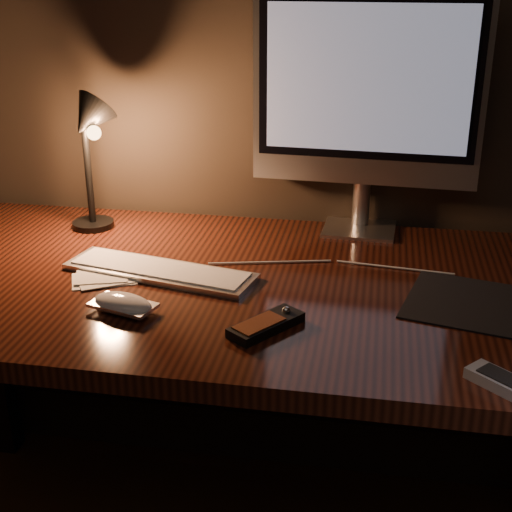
% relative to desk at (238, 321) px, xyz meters
% --- Properties ---
extents(desk, '(1.60, 0.75, 0.75)m').
position_rel_desk_xyz_m(desk, '(0.00, 0.00, 0.00)').
color(desk, '#3F190E').
rests_on(desk, ground).
extents(monitor, '(0.51, 0.16, 0.53)m').
position_rel_desk_xyz_m(monitor, '(0.24, 0.26, 0.44)').
color(monitor, silver).
rests_on(monitor, desk).
extents(keyboard, '(0.41, 0.19, 0.01)m').
position_rel_desk_xyz_m(keyboard, '(-0.15, -0.07, 0.14)').
color(keyboard, silver).
rests_on(keyboard, desk).
extents(mousepad, '(0.32, 0.28, 0.00)m').
position_rel_desk_xyz_m(mousepad, '(0.49, -0.11, 0.13)').
color(mousepad, black).
rests_on(mousepad, desk).
extents(mouse, '(0.13, 0.09, 0.02)m').
position_rel_desk_xyz_m(mouse, '(-0.16, -0.24, 0.14)').
color(mouse, white).
rests_on(mouse, desk).
extents(media_remote, '(0.13, 0.15, 0.03)m').
position_rel_desk_xyz_m(media_remote, '(0.11, -0.27, 0.14)').
color(media_remote, black).
rests_on(media_remote, desk).
extents(papers, '(0.15, 0.13, 0.01)m').
position_rel_desk_xyz_m(papers, '(-0.25, -0.12, 0.13)').
color(papers, white).
rests_on(papers, desk).
extents(desk_lamp, '(0.16, 0.17, 0.33)m').
position_rel_desk_xyz_m(desk_lamp, '(-0.36, 0.14, 0.35)').
color(desk_lamp, black).
rests_on(desk_lamp, desk).
extents(cable, '(0.50, 0.02, 0.00)m').
position_rel_desk_xyz_m(cable, '(0.19, 0.02, 0.13)').
color(cable, white).
rests_on(cable, desk).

